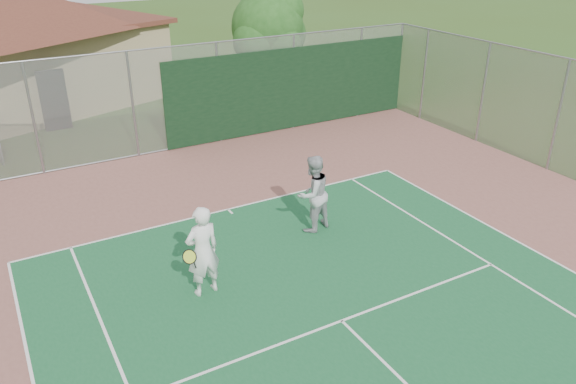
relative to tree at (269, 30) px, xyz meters
The scene contains 5 objects.
back_fence 4.90m from the tree, 138.73° to the right, with size 20.08×0.11×3.53m.
side_fence_right 8.85m from the tree, 59.83° to the right, with size 0.08×9.00×3.50m.
tree is the anchor object (origin of this frame).
player_white_front 13.90m from the tree, 123.48° to the right, with size 0.99×0.79×2.00m.
player_grey_back 11.26m from the tree, 112.24° to the right, with size 1.11×0.95×1.98m.
Camera 1 is at (-5.25, -0.77, 7.01)m, focal length 35.00 mm.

